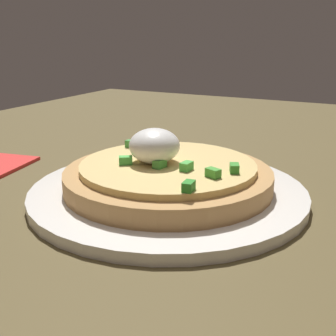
% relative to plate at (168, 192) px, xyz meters
% --- Properties ---
extents(dining_table, '(1.21, 0.84, 0.03)m').
position_rel_plate_xyz_m(dining_table, '(0.08, 0.12, -0.02)').
color(dining_table, brown).
rests_on(dining_table, ground).
extents(plate, '(0.27, 0.27, 0.01)m').
position_rel_plate_xyz_m(plate, '(0.00, 0.00, 0.00)').
color(plate, white).
rests_on(plate, dining_table).
extents(pizza, '(0.20, 0.20, 0.06)m').
position_rel_plate_xyz_m(pizza, '(-0.00, 0.00, 0.02)').
color(pizza, tan).
rests_on(pizza, plate).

